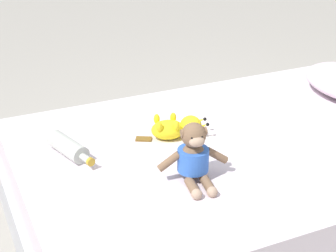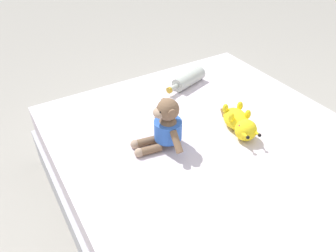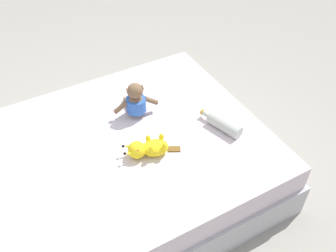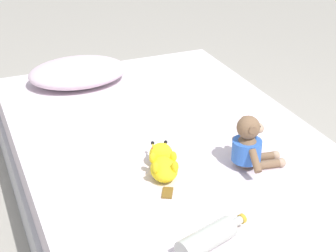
{
  "view_description": "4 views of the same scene",
  "coord_description": "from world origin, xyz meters",
  "px_view_note": "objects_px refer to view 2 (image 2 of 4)",
  "views": [
    {
      "loc": [
        1.79,
        -1.21,
        1.51
      ],
      "look_at": [
        -0.15,
        -0.32,
        0.47
      ],
      "focal_mm": 57.46,
      "sensor_mm": 36.0,
      "label": 1
    },
    {
      "loc": [
        0.77,
        0.58,
        1.35
      ],
      "look_at": [
        0.19,
        -0.38,
        0.51
      ],
      "focal_mm": 34.64,
      "sensor_mm": 36.0,
      "label": 2
    },
    {
      "loc": [
        -1.46,
        0.32,
        1.98
      ],
      "look_at": [
        -0.08,
        -0.45,
        0.5
      ],
      "focal_mm": 40.63,
      "sensor_mm": 36.0,
      "label": 3
    },
    {
      "loc": [
        -0.84,
        -2.0,
        1.59
      ],
      "look_at": [
        0.0,
        0.0,
        0.46
      ],
      "focal_mm": 57.19,
      "sensor_mm": 36.0,
      "label": 4
    }
  ],
  "objects_px": {
    "bed": "(251,213)",
    "plush_yellow_creature": "(240,123)",
    "plush_monkey": "(166,127)",
    "glass_bottle": "(188,79)"
  },
  "relations": [
    {
      "from": "bed",
      "to": "glass_bottle",
      "type": "xyz_separation_m",
      "value": [
        -0.18,
        -0.77,
        0.24
      ]
    },
    {
      "from": "plush_monkey",
      "to": "glass_bottle",
      "type": "bearing_deg",
      "value": -134.45
    },
    {
      "from": "plush_monkey",
      "to": "glass_bottle",
      "type": "height_order",
      "value": "plush_monkey"
    },
    {
      "from": "bed",
      "to": "plush_yellow_creature",
      "type": "distance_m",
      "value": 0.41
    },
    {
      "from": "plush_monkey",
      "to": "plush_yellow_creature",
      "type": "distance_m",
      "value": 0.36
    },
    {
      "from": "plush_yellow_creature",
      "to": "glass_bottle",
      "type": "height_order",
      "value": "plush_yellow_creature"
    },
    {
      "from": "bed",
      "to": "plush_monkey",
      "type": "distance_m",
      "value": 0.53
    },
    {
      "from": "plush_yellow_creature",
      "to": "glass_bottle",
      "type": "xyz_separation_m",
      "value": [
        -0.04,
        -0.49,
        -0.01
      ]
    },
    {
      "from": "bed",
      "to": "plush_yellow_creature",
      "type": "bearing_deg",
      "value": -116.72
    },
    {
      "from": "plush_monkey",
      "to": "plush_yellow_creature",
      "type": "bearing_deg",
      "value": 164.61
    }
  ]
}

